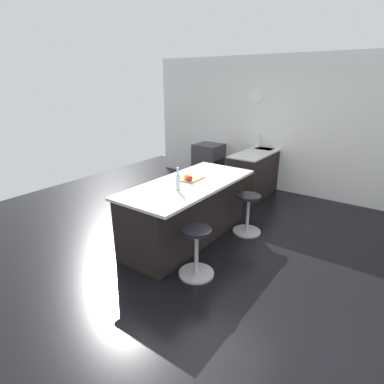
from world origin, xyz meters
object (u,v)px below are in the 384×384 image
(kitchen_island, at_px, (187,210))
(apple_red, at_px, (190,178))
(cutting_board, at_px, (191,179))
(water_bottle, at_px, (178,181))
(apple_yellow, at_px, (186,177))
(stool_by_window, at_px, (248,215))
(stool_middle, at_px, (196,253))
(oven_range, at_px, (209,162))

(kitchen_island, relative_size, apple_red, 27.54)
(cutting_board, height_order, water_bottle, water_bottle)
(apple_yellow, bearing_deg, cutting_board, 167.26)
(stool_by_window, xyz_separation_m, apple_red, (0.69, -0.61, 0.67))
(apple_yellow, bearing_deg, water_bottle, 21.04)
(water_bottle, bearing_deg, stool_middle, 57.48)
(kitchen_island, distance_m, water_bottle, 0.68)
(kitchen_island, relative_size, water_bottle, 7.08)
(kitchen_island, xyz_separation_m, water_bottle, (0.35, 0.12, 0.57))
(cutting_board, height_order, apple_yellow, apple_yellow)
(kitchen_island, bearing_deg, stool_by_window, 136.40)
(oven_range, bearing_deg, cutting_board, 27.51)
(stool_by_window, xyz_separation_m, apple_yellow, (0.66, -0.70, 0.67))
(stool_middle, height_order, apple_red, apple_red)
(cutting_board, distance_m, water_bottle, 0.51)
(stool_middle, bearing_deg, stool_by_window, 180.00)
(oven_range, xyz_separation_m, stool_middle, (3.36, 1.99, -0.14))
(oven_range, bearing_deg, stool_middle, 30.64)
(kitchen_island, height_order, apple_yellow, apple_yellow)
(stool_by_window, bearing_deg, oven_range, -134.57)
(oven_range, relative_size, stool_by_window, 1.39)
(kitchen_island, relative_size, cutting_board, 6.14)
(cutting_board, relative_size, water_bottle, 1.15)
(apple_yellow, bearing_deg, stool_middle, 43.38)
(kitchen_island, bearing_deg, stool_middle, 43.60)
(kitchen_island, xyz_separation_m, apple_red, (-0.01, 0.05, 0.51))
(apple_yellow, bearing_deg, apple_red, 70.20)
(apple_red, bearing_deg, kitchen_island, -82.31)
(cutting_board, bearing_deg, water_bottle, 14.74)
(water_bottle, bearing_deg, oven_range, -154.39)
(kitchen_island, bearing_deg, apple_red, 97.69)
(stool_middle, xyz_separation_m, apple_red, (-0.71, -0.61, 0.67))
(oven_range, height_order, kitchen_island, kitchen_island)
(cutting_board, xyz_separation_m, apple_yellow, (0.10, -0.02, 0.05))
(apple_red, xyz_separation_m, water_bottle, (0.36, 0.07, 0.06))
(kitchen_island, height_order, water_bottle, water_bottle)
(cutting_board, distance_m, apple_yellow, 0.11)
(stool_middle, height_order, cutting_board, cutting_board)
(oven_range, relative_size, apple_red, 10.85)
(cutting_board, bearing_deg, oven_range, -152.49)
(stool_middle, distance_m, apple_yellow, 1.21)
(stool_by_window, bearing_deg, apple_red, -41.52)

